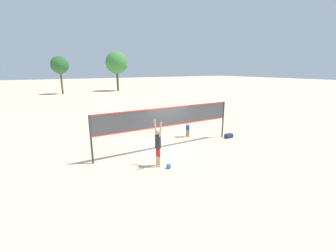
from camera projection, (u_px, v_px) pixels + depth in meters
ground_plane at (168, 148)px, 13.01m from camera, size 200.00×200.00×0.00m
volleyball_net at (168, 119)px, 12.58m from camera, size 8.58×0.10×2.39m
player_spiker at (158, 143)px, 10.30m from camera, size 0.28×0.71×2.21m
player_blocker at (188, 122)px, 14.89m from camera, size 0.28×0.69×2.02m
volleyball at (169, 166)px, 10.33m from camera, size 0.23×0.23×0.23m
gear_bag at (229, 136)px, 14.89m from camera, size 0.52×0.31×0.27m
tree_left_cluster at (60, 65)px, 39.45m from camera, size 3.05×3.05×6.63m
tree_right_cluster at (117, 63)px, 45.16m from camera, size 4.38×4.38×7.82m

